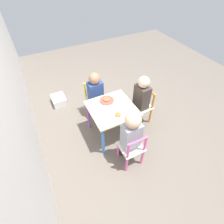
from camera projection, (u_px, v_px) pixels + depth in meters
ground_plane at (112, 132)px, 2.51m from camera, size 6.00×6.00×0.00m
kids_table at (112, 112)px, 2.22m from camera, size 0.56×0.56×0.49m
chair_yellow at (95, 99)px, 2.63m from camera, size 0.28×0.28×0.53m
chair_pink at (132, 149)px, 2.00m from camera, size 0.26×0.26×0.53m
chair_orange at (142, 107)px, 2.50m from camera, size 0.28×0.28×0.53m
child_right at (96, 92)px, 2.47m from camera, size 0.22×0.21×0.73m
child_left at (130, 133)px, 1.88m from camera, size 0.22×0.20×0.80m
child_front at (141, 98)px, 2.34m from camera, size 0.21×0.21×0.78m
plate_right at (107, 100)px, 2.25m from camera, size 0.19×0.19×0.03m
plate_left at (118, 115)px, 2.06m from camera, size 0.17×0.17×0.03m
storage_bin at (59, 100)px, 2.91m from camera, size 0.26×0.21×0.13m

